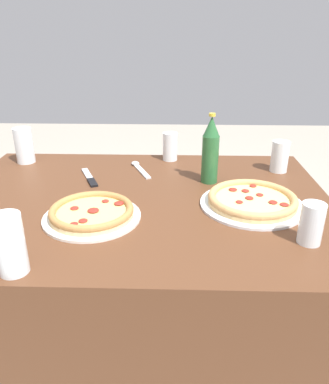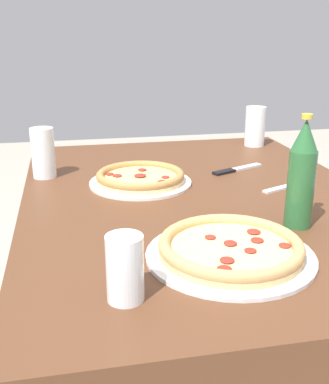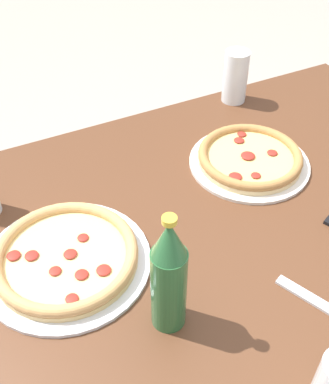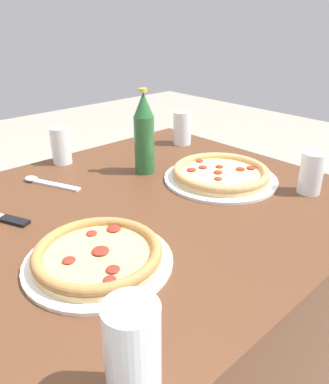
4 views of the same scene
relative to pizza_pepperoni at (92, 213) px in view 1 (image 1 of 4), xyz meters
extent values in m
plane|color=#A89E8E|center=(-0.12, -0.14, -0.75)|extent=(8.00, 8.00, 0.00)
cube|color=#56331E|center=(-0.12, -0.14, -0.38)|extent=(1.25, 0.91, 0.73)
cylinder|color=silver|center=(0.00, 0.00, -0.01)|extent=(0.28, 0.28, 0.01)
cylinder|color=#E5C689|center=(0.00, 0.00, 0.00)|extent=(0.24, 0.24, 0.01)
cylinder|color=#E5C170|center=(0.00, 0.00, 0.00)|extent=(0.21, 0.21, 0.00)
torus|color=#AD7A42|center=(0.00, 0.00, 0.01)|extent=(0.24, 0.24, 0.02)
ellipsoid|color=maroon|center=(0.05, -0.01, 0.01)|extent=(0.02, 0.02, 0.01)
ellipsoid|color=maroon|center=(-0.01, 0.00, 0.01)|extent=(0.03, 0.03, 0.01)
ellipsoid|color=maroon|center=(-0.07, -0.05, 0.01)|extent=(0.03, 0.03, 0.01)
ellipsoid|color=maroon|center=(0.01, 0.06, 0.01)|extent=(0.03, 0.03, 0.01)
ellipsoid|color=maroon|center=(-0.03, -0.07, 0.01)|extent=(0.02, 0.02, 0.00)
ellipsoid|color=maroon|center=(0.03, 0.08, 0.01)|extent=(0.02, 0.02, 0.01)
cylinder|color=silver|center=(-0.48, -0.10, -0.01)|extent=(0.32, 0.32, 0.01)
cylinder|color=#DBB775|center=(-0.48, -0.10, 0.00)|extent=(0.27, 0.27, 0.01)
cylinder|color=#EACC7F|center=(-0.48, -0.10, 0.00)|extent=(0.24, 0.24, 0.00)
torus|color=tan|center=(-0.48, -0.10, 0.01)|extent=(0.27, 0.27, 0.02)
ellipsoid|color=maroon|center=(-0.51, -0.13, 0.01)|extent=(0.02, 0.02, 0.01)
ellipsoid|color=maroon|center=(-0.54, -0.07, 0.01)|extent=(0.03, 0.03, 0.01)
ellipsoid|color=maroon|center=(-0.57, -0.06, 0.01)|extent=(0.03, 0.03, 0.01)
ellipsoid|color=maroon|center=(-0.50, -0.20, 0.01)|extent=(0.02, 0.02, 0.01)
ellipsoid|color=maroon|center=(-0.43, -0.16, 0.01)|extent=(0.03, 0.03, 0.01)
ellipsoid|color=maroon|center=(-0.47, -0.10, 0.01)|extent=(0.03, 0.03, 0.01)
ellipsoid|color=maroon|center=(-0.44, -0.07, 0.01)|extent=(0.02, 0.02, 0.00)
ellipsoid|color=maroon|center=(-0.47, -0.16, 0.01)|extent=(0.03, 0.03, 0.01)
cylinder|color=white|center=(0.12, 0.26, 0.05)|extent=(0.07, 0.07, 0.14)
cylinder|color=orange|center=(0.12, 0.26, 0.04)|extent=(0.06, 0.06, 0.11)
cylinder|color=white|center=(0.37, -0.48, 0.05)|extent=(0.07, 0.07, 0.14)
cylinder|color=#935123|center=(0.37, -0.48, 0.02)|extent=(0.06, 0.06, 0.07)
cylinder|color=white|center=(-0.59, 0.11, 0.04)|extent=(0.06, 0.06, 0.11)
cylinder|color=#F4A323|center=(-0.59, 0.11, 0.02)|extent=(0.05, 0.05, 0.06)
cylinder|color=white|center=(-0.64, -0.41, 0.04)|extent=(0.07, 0.07, 0.12)
cylinder|color=silver|center=(-0.64, -0.41, 0.02)|extent=(0.05, 0.05, 0.06)
cylinder|color=white|center=(-0.22, -0.53, 0.04)|extent=(0.06, 0.06, 0.12)
cylinder|color=maroon|center=(-0.22, -0.53, 0.03)|extent=(0.05, 0.05, 0.09)
cylinder|color=#286033|center=(-0.36, -0.29, 0.07)|extent=(0.06, 0.06, 0.17)
cone|color=#286033|center=(-0.36, -0.29, 0.19)|extent=(0.06, 0.06, 0.07)
cylinder|color=gold|center=(-0.36, -0.29, 0.22)|extent=(0.02, 0.02, 0.01)
cube|color=black|center=(0.05, -0.26, -0.01)|extent=(0.05, 0.08, 0.01)
cube|color=silver|center=(0.09, -0.35, -0.01)|extent=(0.07, 0.11, 0.01)
cube|color=silver|center=(-0.11, -0.38, -0.01)|extent=(0.08, 0.15, 0.01)
ellipsoid|color=silver|center=(-0.08, -0.46, -0.01)|extent=(0.04, 0.05, 0.01)
camera|label=1|loc=(-0.24, 0.96, 0.50)|focal=35.00mm
camera|label=2|loc=(-1.26, 0.19, 0.40)|focal=45.00mm
camera|label=3|loc=(-0.58, -0.71, 0.70)|focal=45.00mm
camera|label=4|loc=(0.31, 0.52, 0.41)|focal=35.00mm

